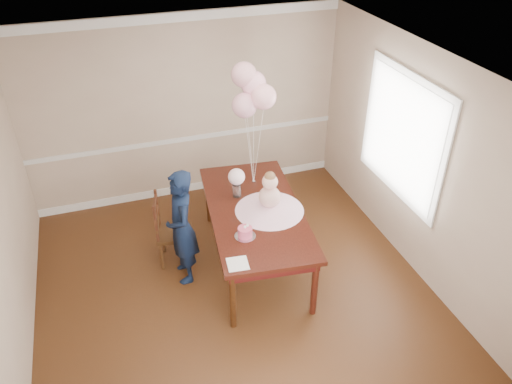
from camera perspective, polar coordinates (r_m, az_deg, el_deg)
name	(u,v)px	position (r m, az deg, el deg)	size (l,w,h in m)	color
floor	(239,301)	(5.95, -2.00, -12.30)	(4.50, 5.00, 0.00)	#331B0C
ceiling	(233,78)	(4.45, -2.69, 12.84)	(4.50, 5.00, 0.02)	white
wall_back	(186,110)	(7.22, -8.04, 9.27)	(4.50, 0.02, 2.70)	tan
wall_right	(426,170)	(5.99, 18.81, 2.40)	(0.02, 5.00, 2.70)	tan
chair_rail_trim	(188,139)	(7.40, -7.75, 6.06)	(4.50, 0.02, 0.07)	silver
crown_molding	(178,17)	(6.79, -8.90, 19.13)	(4.50, 0.02, 0.12)	white
baseboard_trim	(192,187)	(7.82, -7.30, 0.58)	(4.50, 0.02, 0.12)	white
window_frame	(403,135)	(6.24, 16.41, 6.22)	(0.02, 1.66, 1.56)	white
window_blinds	(401,136)	(6.23, 16.27, 6.20)	(0.01, 1.50, 1.40)	silver
dining_table_top	(255,211)	(5.97, -0.10, -2.20)	(1.08, 2.16, 0.05)	black
table_apron	(255,217)	(6.02, -0.10, -2.83)	(0.97, 2.06, 0.11)	black
table_leg_fl	(233,301)	(5.43, -2.67, -12.29)	(0.08, 0.08, 0.76)	black
table_leg_fr	(315,288)	(5.59, 6.71, -10.83)	(0.08, 0.08, 0.76)	black
table_leg_bl	(208,198)	(6.96, -5.47, -0.70)	(0.08, 0.08, 0.76)	black
table_leg_br	(272,191)	(7.09, 1.83, 0.15)	(0.08, 0.08, 0.76)	black
baby_skirt	(269,206)	(5.91, 1.55, -1.66)	(0.82, 0.82, 0.11)	#ECAECC
baby_torso	(270,197)	(5.83, 1.57, -0.53)	(0.26, 0.26, 0.26)	pink
baby_head	(270,182)	(5.72, 1.60, 1.18)	(0.18, 0.18, 0.18)	beige
baby_hair	(270,177)	(5.68, 1.61, 1.73)	(0.13, 0.13, 0.13)	brown
cake_platter	(245,236)	(5.54, -1.25, -5.07)	(0.24, 0.24, 0.01)	#B5B4B9
birthday_cake	(245,232)	(5.50, -1.26, -4.59)	(0.16, 0.16, 0.11)	#D64367
cake_flower_a	(245,227)	(5.46, -1.27, -4.01)	(0.03, 0.03, 0.03)	white
cake_flower_b	(248,225)	(5.48, -0.98, -3.83)	(0.03, 0.03, 0.03)	white
rose_vase_near	(237,190)	(6.15, -2.21, 0.20)	(0.11, 0.11, 0.17)	white
roses_near	(236,177)	(6.04, -2.25, 1.75)	(0.21, 0.21, 0.21)	#FFD5DC
napkin	(238,264)	(5.19, -2.11, -8.19)	(0.22, 0.22, 0.01)	white
balloon_weight	(254,182)	(6.45, -0.25, 1.20)	(0.04, 0.04, 0.02)	#B8B9BD
balloon_a	(245,105)	(5.93, -1.32, 9.88)	(0.30, 0.30, 0.30)	#DC9BB1
balloon_b	(264,97)	(5.88, 0.88, 10.81)	(0.30, 0.30, 0.30)	#FEB4C4
balloon_c	(253,84)	(5.97, -0.30, 12.29)	(0.30, 0.30, 0.30)	#FFB4D0
balloon_d	(244,75)	(5.93, -1.39, 13.26)	(0.30, 0.30, 0.30)	#DE9DAD
balloon_ribbon_a	(249,151)	(6.21, -0.75, 4.69)	(0.00, 0.00, 0.91)	white
balloon_ribbon_b	(258,147)	(6.18, 0.28, 5.12)	(0.00, 0.00, 1.02)	white
balloon_ribbon_c	(254,141)	(6.22, -0.27, 5.86)	(0.00, 0.00, 1.13)	white
balloon_ribbon_d	(249,137)	(6.20, -0.79, 6.30)	(0.00, 0.00, 1.23)	white
dining_chair_seat	(174,233)	(6.30, -9.30, -4.60)	(0.42, 0.42, 0.05)	#311C0D
chair_leg_fl	(162,256)	(6.32, -10.70, -7.23)	(0.04, 0.04, 0.41)	#3B2110
chair_leg_fr	(190,254)	(6.30, -7.59, -7.06)	(0.04, 0.04, 0.41)	#35180E
chair_leg_bl	(163,239)	(6.58, -10.58, -5.31)	(0.04, 0.04, 0.41)	#311B0D
chair_leg_br	(189,237)	(6.56, -7.61, -5.14)	(0.04, 0.04, 0.41)	#3A160F
chair_back_post_l	(156,224)	(6.02, -11.36, -3.63)	(0.04, 0.04, 0.53)	#35170E
chair_back_post_r	(157,208)	(6.29, -11.21, -1.78)	(0.04, 0.04, 0.53)	#3B1C10
chair_slat_low	(158,223)	(6.22, -11.17, -3.53)	(0.03, 0.38, 0.05)	#371F0F
chair_slat_mid	(156,213)	(6.13, -11.32, -2.40)	(0.03, 0.38, 0.05)	#3E1E10
chair_slat_top	(155,203)	(6.05, -11.48, -1.23)	(0.03, 0.38, 0.05)	black
woman	(182,228)	(5.85, -8.49, -4.05)	(0.53, 0.36, 1.47)	black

